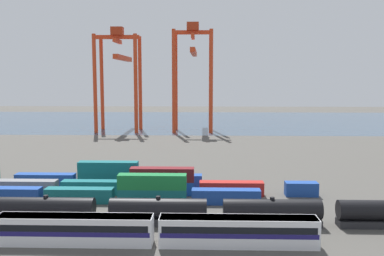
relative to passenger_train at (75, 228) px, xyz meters
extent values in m
plane|color=#4C4944|center=(6.84, 62.59, -2.14)|extent=(420.00, 420.00, 0.00)
cube|color=#384C60|center=(6.84, 163.17, -2.14)|extent=(400.00, 110.00, 0.01)
cube|color=silver|center=(0.00, 0.00, -0.19)|extent=(20.93, 3.10, 3.90)
cube|color=navy|center=(0.00, 0.00, -0.29)|extent=(20.52, 3.14, 0.64)
cube|color=black|center=(0.00, 0.00, 0.49)|extent=(20.10, 3.13, 0.90)
cube|color=slate|center=(0.00, 0.00, 1.58)|extent=(20.72, 2.85, 0.36)
cube|color=silver|center=(21.83, 0.00, -0.19)|extent=(20.93, 3.10, 3.90)
cube|color=navy|center=(21.83, 0.00, -0.29)|extent=(20.52, 3.14, 0.64)
cube|color=black|center=(21.83, 0.00, 0.49)|extent=(20.10, 3.13, 0.90)
cube|color=slate|center=(21.83, 0.00, 1.58)|extent=(20.72, 2.85, 0.36)
cube|color=#232326|center=(-6.78, 7.88, -1.59)|extent=(14.66, 2.50, 1.10)
cylinder|color=black|center=(-6.78, 7.88, 0.44)|extent=(14.66, 2.96, 2.96)
cylinder|color=black|center=(-6.78, 7.88, 2.10)|extent=(0.70, 0.70, 0.36)
cube|color=#232326|center=(10.35, 7.88, -1.59)|extent=(14.66, 2.50, 1.10)
cylinder|color=black|center=(10.35, 7.88, 0.44)|extent=(14.66, 2.96, 2.96)
cylinder|color=black|center=(10.35, 7.88, 2.10)|extent=(0.70, 0.70, 0.36)
cube|color=#232326|center=(27.49, 7.88, -1.59)|extent=(14.66, 2.50, 1.10)
cylinder|color=black|center=(27.49, 7.88, 0.44)|extent=(14.66, 2.96, 2.96)
cylinder|color=black|center=(27.49, 7.88, 2.10)|extent=(0.70, 0.70, 0.36)
cube|color=#1C4299|center=(-18.03, 19.06, -0.84)|extent=(12.10, 2.44, 2.60)
cube|color=#146066|center=(-4.98, 19.06, -0.84)|extent=(12.10, 2.44, 2.60)
cube|color=#146066|center=(8.08, 19.06, -0.84)|extent=(12.10, 2.44, 2.60)
cube|color=#197538|center=(8.08, 19.06, 1.76)|extent=(12.10, 2.44, 2.60)
cube|color=#1C4299|center=(21.13, 19.06, -0.84)|extent=(12.10, 2.44, 2.60)
cube|color=slate|center=(-17.04, 24.67, -0.84)|extent=(12.10, 2.44, 2.60)
cube|color=#146066|center=(-3.89, 24.67, -0.84)|extent=(12.10, 2.44, 2.60)
cube|color=#1C4299|center=(9.27, 24.67, -0.84)|extent=(12.10, 2.44, 2.60)
cube|color=maroon|center=(9.27, 24.67, 1.76)|extent=(12.10, 2.44, 2.60)
cube|color=#AD211C|center=(22.43, 24.67, -0.84)|extent=(12.10, 2.44, 2.60)
cube|color=#1C4299|center=(35.59, 24.67, -0.84)|extent=(6.04, 2.44, 2.60)
cube|color=#1C4299|center=(-15.29, 30.28, -0.84)|extent=(12.10, 2.44, 2.60)
cube|color=#146066|center=(-2.27, 30.28, -0.84)|extent=(12.10, 2.44, 2.60)
cube|color=#146066|center=(-2.27, 30.28, 1.76)|extent=(12.10, 2.44, 2.60)
cube|color=#1C4299|center=(10.74, 30.28, -0.84)|extent=(12.10, 2.44, 2.60)
cylinder|color=red|center=(-26.51, 115.65, 17.47)|extent=(1.50, 1.50, 39.22)
cylinder|color=red|center=(-10.17, 115.65, 17.47)|extent=(1.50, 1.50, 39.22)
cylinder|color=red|center=(-26.51, 127.29, 17.47)|extent=(1.50, 1.50, 39.22)
cylinder|color=red|center=(-10.17, 127.29, 17.47)|extent=(1.50, 1.50, 39.22)
cube|color=red|center=(-18.34, 121.47, 36.28)|extent=(17.93, 1.20, 1.60)
cube|color=red|center=(-18.34, 121.47, 34.68)|extent=(1.20, 13.24, 1.60)
cube|color=red|center=(-18.34, 133.19, 28.32)|extent=(2.00, 33.51, 2.00)
cube|color=#9F2C14|center=(-18.34, 121.47, 38.68)|extent=(4.80, 4.00, 3.20)
cylinder|color=red|center=(5.00, 115.94, 18.35)|extent=(1.50, 1.50, 40.99)
cylinder|color=red|center=(19.73, 115.94, 18.35)|extent=(1.50, 1.50, 40.99)
cylinder|color=red|center=(5.00, 127.00, 18.35)|extent=(1.50, 1.50, 40.99)
cylinder|color=red|center=(19.73, 127.00, 18.35)|extent=(1.50, 1.50, 40.99)
cube|color=red|center=(12.36, 121.47, 38.05)|extent=(16.34, 1.20, 1.60)
cube|color=red|center=(12.36, 121.47, 36.45)|extent=(1.20, 12.66, 1.60)
cube|color=red|center=(12.36, 134.92, 30.91)|extent=(2.00, 38.44, 2.00)
cube|color=#9F2C14|center=(12.36, 121.47, 40.45)|extent=(4.80, 4.00, 3.20)
camera|label=1|loc=(17.37, -55.02, 20.12)|focal=40.24mm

